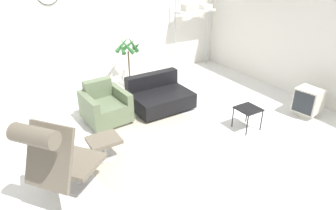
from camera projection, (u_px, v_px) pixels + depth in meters
name	position (u px, v px, depth m)	size (l,w,h in m)	color
ground_plane	(168.00, 140.00, 5.19)	(12.00, 12.00, 0.00)	white
wall_back	(96.00, 26.00, 6.95)	(12.00, 0.09, 2.80)	silver
wall_right	(310.00, 34.00, 6.22)	(0.06, 12.00, 2.80)	silver
round_rug	(165.00, 148.00, 4.97)	(2.50, 2.50, 0.01)	#BCB29E
lounge_chair	(56.00, 154.00, 3.57)	(1.12, 1.05, 1.25)	#BCBCC1
ottoman	(104.00, 143.00, 4.63)	(0.48, 0.41, 0.35)	#BCBCC1
armchair_red	(105.00, 107.00, 5.68)	(0.82, 0.84, 0.76)	silver
couch_low	(159.00, 97.00, 6.22)	(1.19, 0.92, 0.66)	black
side_table	(248.00, 111.00, 5.38)	(0.40, 0.40, 0.41)	black
crt_television	(308.00, 101.00, 5.87)	(0.53, 0.51, 0.58)	beige
potted_plant	(129.00, 64.00, 7.14)	(0.58, 0.57, 1.27)	silver
shelf_unit	(195.00, 11.00, 7.86)	(1.16, 0.28, 2.02)	#BCBCC1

